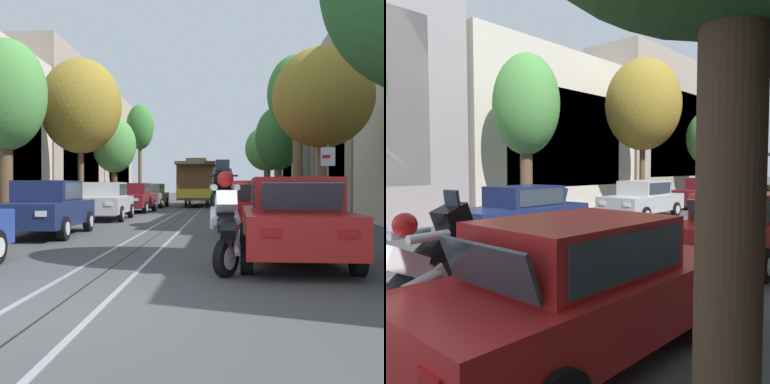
{
  "view_description": "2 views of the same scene",
  "coord_description": "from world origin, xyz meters",
  "views": [
    {
      "loc": [
        1.99,
        -5.56,
        1.43
      ],
      "look_at": [
        0.48,
        16.63,
        1.16
      ],
      "focal_mm": 46.47,
      "sensor_mm": 36.0,
      "label": 1
    },
    {
      "loc": [
        6.16,
        0.35,
        2.14
      ],
      "look_at": [
        -1.82,
        9.46,
        1.41
      ],
      "focal_mm": 38.13,
      "sensor_mm": 36.0,
      "label": 2
    }
  ],
  "objects": [
    {
      "name": "parked_car_red_second_right",
      "position": [
        2.96,
        9.55,
        0.8
      ],
      "size": [
        2.01,
        4.36,
        1.58
      ],
      "color": "red",
      "rests_on": "ground"
    },
    {
      "name": "parked_car_navy_second_left",
      "position": [
        -3.15,
        8.42,
        0.8
      ],
      "size": [
        2.11,
        4.41,
        1.58
      ],
      "color": "#19234C",
      "rests_on": "ground"
    },
    {
      "name": "street_tree_kerb_left_far",
      "position": [
        -4.91,
        34.15,
        6.07
      ],
      "size": [
        2.24,
        1.9,
        8.0
      ],
      "color": "brown",
      "rests_on": "ground"
    },
    {
      "name": "street_tree_kerb_left_mid",
      "position": [
        -5.0,
        18.03,
        5.28
      ],
      "size": [
        3.95,
        3.49,
        7.58
      ],
      "color": "brown",
      "rests_on": "ground"
    },
    {
      "name": "parked_car_silver_mid_left",
      "position": [
        -3.08,
        15.07,
        0.8
      ],
      "size": [
        2.13,
        4.42,
        1.58
      ],
      "color": "#B7B7BC",
      "rests_on": "ground"
    },
    {
      "name": "parked_car_maroon_fourth_left",
      "position": [
        -2.98,
        21.13,
        0.8
      ],
      "size": [
        2.09,
        4.4,
        1.58
      ],
      "color": "maroon",
      "rests_on": "ground"
    },
    {
      "name": "building_facade_left",
      "position": [
        -10.12,
        20.97,
        4.76
      ],
      "size": [
        5.95,
        46.27,
        10.06
      ],
      "color": "gray",
      "rests_on": "ground"
    },
    {
      "name": "street_tree_kerb_left_second",
      "position": [
        -5.34,
        10.54,
        4.39
      ],
      "size": [
        2.8,
        2.25,
        6.34
      ],
      "color": "brown",
      "rests_on": "ground"
    },
    {
      "name": "ground_plane",
      "position": [
        0.0,
        18.63,
        0.0
      ],
      "size": [
        160.0,
        160.0,
        0.0
      ],
      "primitive_type": "plane",
      "color": "#424244"
    },
    {
      "name": "parked_car_grey_fifth_left",
      "position": [
        -2.99,
        27.33,
        0.8
      ],
      "size": [
        2.09,
        4.4,
        1.58
      ],
      "color": "slate",
      "rests_on": "ground"
    },
    {
      "name": "trolley_track_rails",
      "position": [
        0.0,
        21.28,
        0.0
      ],
      "size": [
        1.14,
        54.57,
        0.01
      ],
      "color": "gray",
      "rests_on": "ground"
    },
    {
      "name": "parked_car_red_near_right",
      "position": [
        3.24,
        3.78,
        0.8
      ],
      "size": [
        2.07,
        4.39,
        1.58
      ],
      "color": "red",
      "rests_on": "ground"
    },
    {
      "name": "street_tree_kerb_left_fourth",
      "position": [
        -5.27,
        26.44,
        4.04
      ],
      "size": [
        2.88,
        2.33,
        5.88
      ],
      "color": "#4C3826",
      "rests_on": "ground"
    },
    {
      "name": "motorcycle_with_rider",
      "position": [
        1.97,
        2.59,
        0.99
      ],
      "size": [
        0.53,
        1.84,
        1.88
      ],
      "color": "black",
      "rests_on": "ground"
    }
  ]
}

